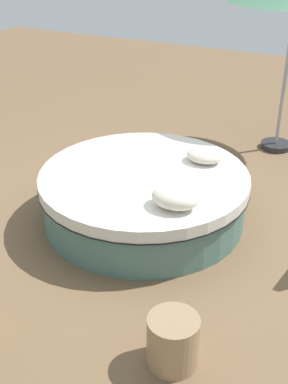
{
  "coord_description": "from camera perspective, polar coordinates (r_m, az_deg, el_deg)",
  "views": [
    {
      "loc": [
        -2.12,
        4.49,
        3.13
      ],
      "look_at": [
        0.0,
        0.0,
        0.35
      ],
      "focal_mm": 47.92,
      "sensor_mm": 36.0,
      "label": 1
    }
  ],
  "objects": [
    {
      "name": "round_bed",
      "position": [
        5.72,
        0.0,
        -0.44
      ],
      "size": [
        2.32,
        2.32,
        0.58
      ],
      "color": "#4C726B",
      "rests_on": "ground_plane"
    },
    {
      "name": "throw_pillow_0",
      "position": [
        4.93,
        3.48,
        -0.62
      ],
      "size": [
        0.47,
        0.37,
        0.2
      ],
      "primitive_type": "ellipsoid",
      "color": "beige",
      "rests_on": "round_bed"
    },
    {
      "name": "ground_plane",
      "position": [
        5.87,
        0.0,
        -2.96
      ],
      "size": [
        16.0,
        16.0,
        0.0
      ],
      "primitive_type": "plane",
      "color": "brown"
    },
    {
      "name": "side_table",
      "position": [
        4.09,
        3.24,
        -16.23
      ],
      "size": [
        0.41,
        0.41,
        0.43
      ],
      "primitive_type": "cylinder",
      "color": "#997A56",
      "rests_on": "ground_plane"
    },
    {
      "name": "throw_pillow_1",
      "position": [
        5.86,
        6.72,
        4.04
      ],
      "size": [
        0.41,
        0.33,
        0.15
      ],
      "primitive_type": "ellipsoid",
      "color": "beige",
      "rests_on": "round_bed"
    }
  ]
}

